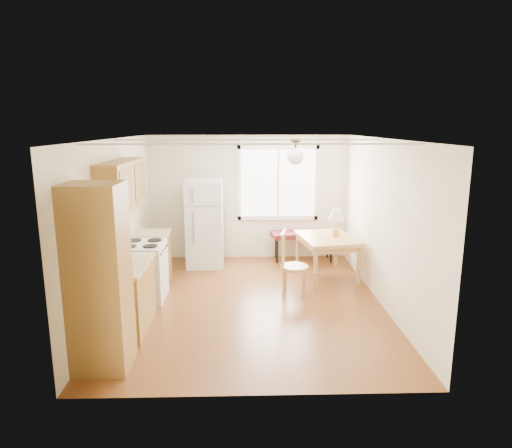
{
  "coord_description": "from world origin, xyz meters",
  "views": [
    {
      "loc": [
        -0.11,
        -6.66,
        2.7
      ],
      "look_at": [
        0.09,
        0.43,
        1.15
      ],
      "focal_mm": 32.0,
      "sensor_mm": 36.0,
      "label": 1
    }
  ],
  "objects_px": {
    "refrigerator": "(205,223)",
    "chair": "(289,259)",
    "dining_table": "(327,242)",
    "bench": "(303,235)"
  },
  "relations": [
    {
      "from": "refrigerator",
      "to": "chair",
      "type": "distance_m",
      "value": 2.19
    },
    {
      "from": "bench",
      "to": "refrigerator",
      "type": "bearing_deg",
      "value": 179.91
    },
    {
      "from": "bench",
      "to": "chair",
      "type": "xyz_separation_m",
      "value": [
        -0.49,
        -1.89,
        0.07
      ]
    },
    {
      "from": "bench",
      "to": "chair",
      "type": "distance_m",
      "value": 1.95
    },
    {
      "from": "dining_table",
      "to": "chair",
      "type": "relative_size",
      "value": 1.3
    },
    {
      "from": "dining_table",
      "to": "chair",
      "type": "distance_m",
      "value": 1.12
    },
    {
      "from": "refrigerator",
      "to": "dining_table",
      "type": "height_order",
      "value": "refrigerator"
    },
    {
      "from": "chair",
      "to": "dining_table",
      "type": "bearing_deg",
      "value": 58.16
    },
    {
      "from": "bench",
      "to": "dining_table",
      "type": "relative_size",
      "value": 1.0
    },
    {
      "from": "dining_table",
      "to": "chair",
      "type": "height_order",
      "value": "chair"
    }
  ]
}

